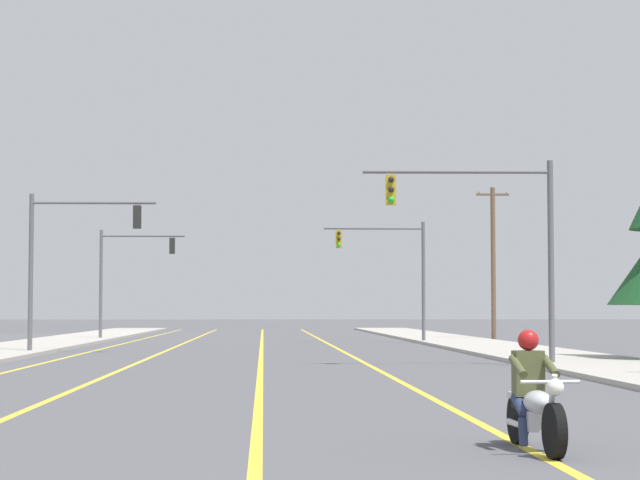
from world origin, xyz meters
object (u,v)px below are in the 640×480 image
traffic_signal_near_right (495,228)px  traffic_signal_mid_right (394,262)px  motorcycle_with_rider (534,402)px  traffic_signal_mid_left (125,267)px  traffic_signal_near_left (67,248)px  utility_pole_right_far (493,260)px

traffic_signal_near_right → traffic_signal_mid_right: size_ratio=1.00×
motorcycle_with_rider → traffic_signal_mid_left: (-11.06, 53.32, 3.51)m
motorcycle_with_rider → traffic_signal_near_right: bearing=80.1°
traffic_signal_near_right → traffic_signal_near_left: 18.33m
traffic_signal_mid_right → traffic_signal_mid_left: (-14.47, 6.93, -0.03)m
traffic_signal_near_right → utility_pole_right_far: (5.85, 30.54, 0.30)m
traffic_signal_near_left → traffic_signal_mid_right: 20.08m
traffic_signal_mid_left → utility_pole_right_far: 20.66m
traffic_signal_mid_right → traffic_signal_mid_left: 16.04m
traffic_signal_mid_right → utility_pole_right_far: utility_pole_right_far is taller
utility_pole_right_far → traffic_signal_near_left: bearing=-136.4°
traffic_signal_near_left → utility_pole_right_far: bearing=43.6°
traffic_signal_near_right → traffic_signal_mid_left: bearing=114.6°
motorcycle_with_rider → traffic_signal_mid_right: 46.65m
traffic_signal_near_left → traffic_signal_mid_left: (-0.18, 21.04, -0.01)m
traffic_signal_near_right → traffic_signal_near_left: (-14.56, 11.13, -0.05)m
traffic_signal_near_left → traffic_signal_mid_right: bearing=44.6°
traffic_signal_near_right → utility_pole_right_far: 31.10m
motorcycle_with_rider → traffic_signal_near_right: size_ratio=0.35×
traffic_signal_near_left → traffic_signal_mid_right: same height
motorcycle_with_rider → traffic_signal_near_left: size_ratio=0.35×
traffic_signal_near_left → utility_pole_right_far: 28.18m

